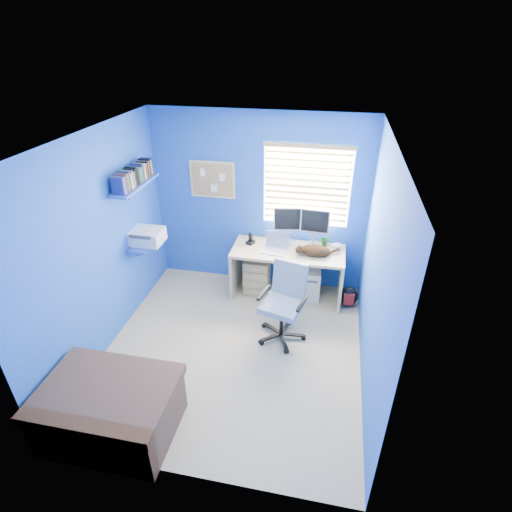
% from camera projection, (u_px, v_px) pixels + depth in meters
% --- Properties ---
extents(floor, '(3.00, 3.20, 0.00)m').
position_uv_depth(floor, '(233.00, 349.00, 4.82)').
color(floor, tan).
rests_on(floor, ground).
extents(ceiling, '(3.00, 3.20, 0.00)m').
position_uv_depth(ceiling, '(225.00, 140.00, 3.57)').
color(ceiling, white).
rests_on(ceiling, wall_back).
extents(wall_back, '(3.00, 0.01, 2.50)m').
position_uv_depth(wall_back, '(259.00, 203.00, 5.56)').
color(wall_back, blue).
rests_on(wall_back, ground).
extents(wall_front, '(3.00, 0.01, 2.50)m').
position_uv_depth(wall_front, '(173.00, 372.00, 2.84)').
color(wall_front, blue).
rests_on(wall_front, ground).
extents(wall_left, '(0.01, 3.20, 2.50)m').
position_uv_depth(wall_left, '(100.00, 247.00, 4.45)').
color(wall_left, blue).
rests_on(wall_left, ground).
extents(wall_right, '(0.01, 3.20, 2.50)m').
position_uv_depth(wall_right, '(377.00, 275.00, 3.94)').
color(wall_right, blue).
rests_on(wall_right, ground).
extents(desk, '(1.53, 0.65, 0.74)m').
position_uv_depth(desk, '(287.00, 273.00, 5.62)').
color(desk, tan).
rests_on(desk, floor).
extents(laptop, '(0.37, 0.31, 0.22)m').
position_uv_depth(laptop, '(275.00, 244.00, 5.35)').
color(laptop, silver).
rests_on(laptop, desk).
extents(monitor_left, '(0.41, 0.19, 0.54)m').
position_uv_depth(monitor_left, '(288.00, 225.00, 5.50)').
color(monitor_left, silver).
rests_on(monitor_left, desk).
extents(monitor_right, '(0.41, 0.14, 0.54)m').
position_uv_depth(monitor_right, '(314.00, 227.00, 5.44)').
color(monitor_right, silver).
rests_on(monitor_right, desk).
extents(phone, '(0.13, 0.14, 0.17)m').
position_uv_depth(phone, '(251.00, 238.00, 5.56)').
color(phone, black).
rests_on(phone, desk).
extents(mug, '(0.10, 0.09, 0.10)m').
position_uv_depth(mug, '(325.00, 242.00, 5.53)').
color(mug, '#155A1E').
rests_on(mug, desk).
extents(cd_spindle, '(0.13, 0.13, 0.07)m').
position_uv_depth(cd_spindle, '(337.00, 247.00, 5.44)').
color(cd_spindle, silver).
rests_on(cd_spindle, desk).
extents(cat, '(0.44, 0.30, 0.14)m').
position_uv_depth(cat, '(315.00, 250.00, 5.28)').
color(cat, black).
rests_on(cat, desk).
extents(tower_pc, '(0.22, 0.45, 0.45)m').
position_uv_depth(tower_pc, '(313.00, 281.00, 5.71)').
color(tower_pc, beige).
rests_on(tower_pc, floor).
extents(drawer_boxes, '(0.35, 0.28, 0.54)m').
position_uv_depth(drawer_boxes, '(257.00, 276.00, 5.74)').
color(drawer_boxes, tan).
rests_on(drawer_boxes, floor).
extents(yellow_book, '(0.03, 0.17, 0.24)m').
position_uv_depth(yellow_book, '(301.00, 294.00, 5.61)').
color(yellow_book, yellow).
rests_on(yellow_book, floor).
extents(backpack, '(0.27, 0.22, 0.30)m').
position_uv_depth(backpack, '(349.00, 296.00, 5.52)').
color(backpack, black).
rests_on(backpack, floor).
extents(bed_corner, '(1.16, 0.83, 0.56)m').
position_uv_depth(bed_corner, '(111.00, 410.00, 3.72)').
color(bed_corner, brown).
rests_on(bed_corner, floor).
extents(office_chair, '(0.69, 0.69, 0.97)m').
position_uv_depth(office_chair, '(283.00, 312.00, 4.87)').
color(office_chair, black).
rests_on(office_chair, floor).
extents(window_blinds, '(1.15, 0.05, 1.10)m').
position_uv_depth(window_blinds, '(307.00, 186.00, 5.27)').
color(window_blinds, white).
rests_on(window_blinds, ground).
extents(corkboard, '(0.64, 0.02, 0.52)m').
position_uv_depth(corkboard, '(212.00, 180.00, 5.50)').
color(corkboard, tan).
rests_on(corkboard, ground).
extents(wall_shelves, '(0.42, 0.90, 1.05)m').
position_uv_depth(wall_shelves, '(140.00, 207.00, 4.97)').
color(wall_shelves, '#294DB5').
rests_on(wall_shelves, ground).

